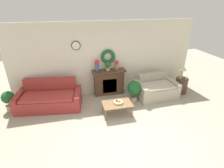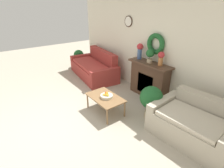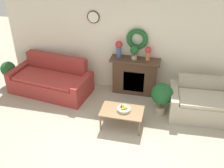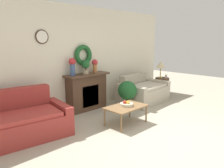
{
  "view_description": "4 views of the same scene",
  "coord_description": "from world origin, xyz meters",
  "px_view_note": "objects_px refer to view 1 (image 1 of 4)",
  "views": [
    {
      "loc": [
        -1.2,
        -3.3,
        3.29
      ],
      "look_at": [
        -0.04,
        1.6,
        0.89
      ],
      "focal_mm": 28.0,
      "sensor_mm": 36.0,
      "label": 1
    },
    {
      "loc": [
        2.96,
        -0.84,
        2.41
      ],
      "look_at": [
        -0.03,
        1.42,
        0.65
      ],
      "focal_mm": 28.0,
      "sensor_mm": 36.0,
      "label": 2
    },
    {
      "loc": [
        0.84,
        -3.28,
        3.79
      ],
      "look_at": [
        -0.27,
        1.51,
        0.84
      ],
      "focal_mm": 42.0,
      "sensor_mm": 36.0,
      "label": 3
    },
    {
      "loc": [
        -3.43,
        -1.87,
        1.84
      ],
      "look_at": [
        -0.11,
        1.47,
        0.89
      ],
      "focal_mm": 35.0,
      "sensor_mm": 36.0,
      "label": 4
    }
  ],
  "objects_px": {
    "loveseat_right": "(155,89)",
    "fireplace": "(109,82)",
    "mug": "(186,78)",
    "table_lamp": "(182,68)",
    "potted_plant_on_mantel": "(108,65)",
    "fruit_bowl": "(118,102)",
    "coffee_table": "(117,105)",
    "side_table_by_loveseat": "(181,85)",
    "vase_on_mantel_right": "(117,64)",
    "couch_left": "(50,98)",
    "potted_plant_floor_by_loveseat": "(134,89)",
    "potted_plant_floor_by_couch": "(8,99)",
    "vase_on_mantel_left": "(97,65)"
  },
  "relations": [
    {
      "from": "vase_on_mantel_left",
      "to": "potted_plant_floor_by_couch",
      "type": "relative_size",
      "value": 0.63
    },
    {
      "from": "loveseat_right",
      "to": "coffee_table",
      "type": "xyz_separation_m",
      "value": [
        -1.72,
        -0.85,
        0.07
      ]
    },
    {
      "from": "mug",
      "to": "vase_on_mantel_right",
      "type": "distance_m",
      "value": 2.71
    },
    {
      "from": "couch_left",
      "to": "loveseat_right",
      "type": "xyz_separation_m",
      "value": [
        3.82,
        -0.16,
        -0.01
      ]
    },
    {
      "from": "fireplace",
      "to": "potted_plant_on_mantel",
      "type": "height_order",
      "value": "potted_plant_on_mantel"
    },
    {
      "from": "loveseat_right",
      "to": "vase_on_mantel_right",
      "type": "height_order",
      "value": "vase_on_mantel_right"
    },
    {
      "from": "fireplace",
      "to": "potted_plant_on_mantel",
      "type": "xyz_separation_m",
      "value": [
        -0.03,
        -0.01,
        0.7
      ]
    },
    {
      "from": "fireplace",
      "to": "vase_on_mantel_left",
      "type": "height_order",
      "value": "vase_on_mantel_left"
    },
    {
      "from": "couch_left",
      "to": "loveseat_right",
      "type": "height_order",
      "value": "couch_left"
    },
    {
      "from": "potted_plant_floor_by_couch",
      "to": "loveseat_right",
      "type": "bearing_deg",
      "value": -2.35
    },
    {
      "from": "couch_left",
      "to": "potted_plant_floor_by_loveseat",
      "type": "xyz_separation_m",
      "value": [
        2.9,
        -0.34,
        0.19
      ]
    },
    {
      "from": "vase_on_mantel_right",
      "to": "potted_plant_floor_by_couch",
      "type": "relative_size",
      "value": 0.51
    },
    {
      "from": "mug",
      "to": "table_lamp",
      "type": "bearing_deg",
      "value": 141.84
    },
    {
      "from": "table_lamp",
      "to": "mug",
      "type": "relative_size",
      "value": 5.49
    },
    {
      "from": "coffee_table",
      "to": "table_lamp",
      "type": "distance_m",
      "value": 2.99
    },
    {
      "from": "loveseat_right",
      "to": "fruit_bowl",
      "type": "bearing_deg",
      "value": -157.28
    },
    {
      "from": "vase_on_mantel_right",
      "to": "potted_plant_floor_by_couch",
      "type": "distance_m",
      "value": 3.81
    },
    {
      "from": "loveseat_right",
      "to": "fireplace",
      "type": "bearing_deg",
      "value": 156.92
    },
    {
      "from": "fruit_bowl",
      "to": "potted_plant_on_mantel",
      "type": "bearing_deg",
      "value": 90.77
    },
    {
      "from": "mug",
      "to": "vase_on_mantel_left",
      "type": "xyz_separation_m",
      "value": [
        -3.31,
        0.64,
        0.58
      ]
    },
    {
      "from": "fireplace",
      "to": "side_table_by_loveseat",
      "type": "distance_m",
      "value": 2.84
    },
    {
      "from": "side_table_by_loveseat",
      "to": "vase_on_mantel_left",
      "type": "bearing_deg",
      "value": 170.08
    },
    {
      "from": "table_lamp",
      "to": "potted_plant_floor_by_loveseat",
      "type": "bearing_deg",
      "value": -172.44
    },
    {
      "from": "loveseat_right",
      "to": "vase_on_mantel_right",
      "type": "xyz_separation_m",
      "value": [
        -1.37,
        0.6,
        0.88
      ]
    },
    {
      "from": "vase_on_mantel_right",
      "to": "potted_plant_on_mantel",
      "type": "bearing_deg",
      "value": -176.55
    },
    {
      "from": "couch_left",
      "to": "potted_plant_on_mantel",
      "type": "distance_m",
      "value": 2.33
    },
    {
      "from": "side_table_by_loveseat",
      "to": "potted_plant_floor_by_loveseat",
      "type": "bearing_deg",
      "value": -173.93
    },
    {
      "from": "fruit_bowl",
      "to": "vase_on_mantel_right",
      "type": "distance_m",
      "value": 1.63
    },
    {
      "from": "couch_left",
      "to": "loveseat_right",
      "type": "bearing_deg",
      "value": 5.51
    },
    {
      "from": "table_lamp",
      "to": "potted_plant_floor_by_couch",
      "type": "bearing_deg",
      "value": 178.83
    },
    {
      "from": "fireplace",
      "to": "coffee_table",
      "type": "height_order",
      "value": "fireplace"
    },
    {
      "from": "fruit_bowl",
      "to": "potted_plant_floor_by_couch",
      "type": "relative_size",
      "value": 0.42
    },
    {
      "from": "fruit_bowl",
      "to": "loveseat_right",
      "type": "bearing_deg",
      "value": 26.24
    },
    {
      "from": "potted_plant_on_mantel",
      "to": "table_lamp",
      "type": "bearing_deg",
      "value": -10.18
    },
    {
      "from": "coffee_table",
      "to": "potted_plant_floor_by_loveseat",
      "type": "distance_m",
      "value": 1.05
    },
    {
      "from": "couch_left",
      "to": "potted_plant_on_mantel",
      "type": "xyz_separation_m",
      "value": [
        2.11,
        0.42,
        0.88
      ]
    },
    {
      "from": "fireplace",
      "to": "vase_on_mantel_right",
      "type": "height_order",
      "value": "vase_on_mantel_right"
    },
    {
      "from": "coffee_table",
      "to": "table_lamp",
      "type": "xyz_separation_m",
      "value": [
        2.77,
        0.93,
        0.66
      ]
    },
    {
      "from": "vase_on_mantel_left",
      "to": "vase_on_mantel_right",
      "type": "xyz_separation_m",
      "value": [
        0.73,
        0.0,
        -0.05
      ]
    },
    {
      "from": "potted_plant_floor_by_couch",
      "to": "fruit_bowl",
      "type": "bearing_deg",
      "value": -16.98
    },
    {
      "from": "couch_left",
      "to": "fruit_bowl",
      "type": "bearing_deg",
      "value": -16.95
    },
    {
      "from": "coffee_table",
      "to": "mug",
      "type": "height_order",
      "value": "mug"
    },
    {
      "from": "couch_left",
      "to": "mug",
      "type": "bearing_deg",
      "value": 5.59
    },
    {
      "from": "fruit_bowl",
      "to": "potted_plant_on_mantel",
      "type": "height_order",
      "value": "potted_plant_on_mantel"
    },
    {
      "from": "mug",
      "to": "coffee_table",
      "type": "bearing_deg",
      "value": -164.69
    },
    {
      "from": "table_lamp",
      "to": "potted_plant_floor_by_loveseat",
      "type": "xyz_separation_m",
      "value": [
        -1.97,
        -0.26,
        -0.53
      ]
    },
    {
      "from": "fireplace",
      "to": "couch_left",
      "type": "bearing_deg",
      "value": -168.59
    },
    {
      "from": "table_lamp",
      "to": "vase_on_mantel_left",
      "type": "height_order",
      "value": "vase_on_mantel_left"
    },
    {
      "from": "coffee_table",
      "to": "potted_plant_on_mantel",
      "type": "height_order",
      "value": "potted_plant_on_mantel"
    },
    {
      "from": "coffee_table",
      "to": "potted_plant_floor_by_loveseat",
      "type": "height_order",
      "value": "potted_plant_floor_by_loveseat"
    }
  ]
}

